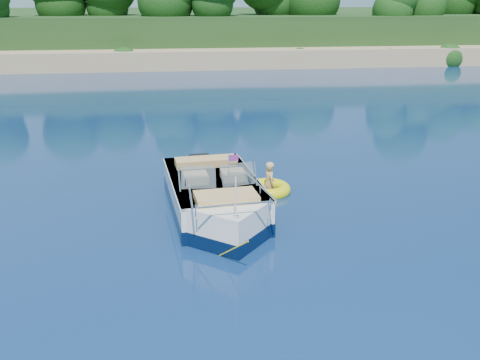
% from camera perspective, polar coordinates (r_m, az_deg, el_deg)
% --- Properties ---
extents(ground, '(160.00, 160.00, 0.00)m').
position_cam_1_polar(ground, '(10.92, 5.25, -11.28)').
color(ground, '#092040').
rests_on(ground, ground).
extents(shoreline, '(170.00, 59.00, 6.00)m').
position_cam_1_polar(shoreline, '(73.13, -6.26, 15.14)').
color(shoreline, tan).
rests_on(shoreline, ground).
extents(motorboat, '(2.64, 6.36, 2.12)m').
position_cam_1_polar(motorboat, '(14.09, -2.58, -2.22)').
color(motorboat, silver).
rests_on(motorboat, ground).
extents(tow_tube, '(1.38, 1.38, 0.36)m').
position_cam_1_polar(tow_tube, '(15.87, 2.96, -0.99)').
color(tow_tube, yellow).
rests_on(tow_tube, ground).
extents(boy, '(0.52, 0.81, 1.47)m').
position_cam_1_polar(boy, '(15.96, 3.07, -1.24)').
color(boy, tan).
rests_on(boy, ground).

